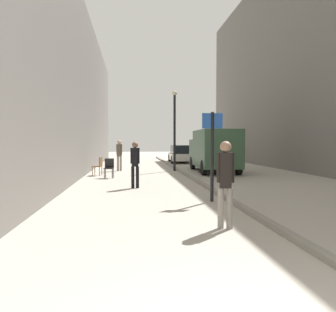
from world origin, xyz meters
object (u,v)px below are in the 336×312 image
(pedestrian_mid_block, at_px, (135,161))
(street_sign_post, at_px, (212,149))
(parked_car, at_px, (181,154))
(lamp_post, at_px, (175,125))
(pedestrian_far_crossing, at_px, (119,153))
(delivery_van, at_px, (214,150))
(cafe_chair_near_window, at_px, (109,167))
(pedestrian_main_foreground, at_px, (225,178))
(cafe_chair_by_doorway, at_px, (99,165))

(pedestrian_mid_block, relative_size, street_sign_post, 0.67)
(pedestrian_mid_block, xyz_separation_m, parked_car, (4.04, 14.16, -0.29))
(pedestrian_mid_block, xyz_separation_m, lamp_post, (2.44, 6.66, 1.72))
(pedestrian_far_crossing, xyz_separation_m, delivery_van, (5.44, -1.33, 0.22))
(delivery_van, distance_m, cafe_chair_near_window, 6.29)
(street_sign_post, bearing_deg, parked_car, -93.49)
(cafe_chair_near_window, bearing_deg, pedestrian_main_foreground, 112.00)
(delivery_van, relative_size, street_sign_post, 1.97)
(pedestrian_main_foreground, distance_m, street_sign_post, 2.90)
(street_sign_post, bearing_deg, lamp_post, -88.83)
(pedestrian_main_foreground, bearing_deg, cafe_chair_by_doorway, 120.58)
(pedestrian_far_crossing, relative_size, street_sign_post, 0.71)
(pedestrian_mid_block, distance_m, lamp_post, 7.30)
(delivery_van, bearing_deg, pedestrian_mid_block, -126.63)
(pedestrian_mid_block, height_order, street_sign_post, street_sign_post)
(delivery_van, bearing_deg, cafe_chair_near_window, -156.06)
(pedestrian_mid_block, distance_m, parked_car, 14.73)
(street_sign_post, xyz_separation_m, cafe_chair_by_doorway, (-3.99, 7.52, -1.00))
(lamp_post, bearing_deg, pedestrian_far_crossing, 172.59)
(delivery_van, distance_m, cafe_chair_by_doorway, 6.55)
(pedestrian_mid_block, distance_m, pedestrian_far_crossing, 7.14)
(pedestrian_mid_block, height_order, parked_car, pedestrian_mid_block)
(parked_car, bearing_deg, cafe_chair_by_doorway, -119.20)
(delivery_van, bearing_deg, pedestrian_far_crossing, 168.23)
(pedestrian_far_crossing, height_order, delivery_van, delivery_van)
(pedestrian_main_foreground, xyz_separation_m, lamp_post, (0.73, 12.37, 1.71))
(parked_car, relative_size, lamp_post, 0.90)
(parked_car, bearing_deg, pedestrian_mid_block, -103.63)
(pedestrian_mid_block, bearing_deg, cafe_chair_by_doorway, -59.05)
(lamp_post, relative_size, cafe_chair_by_doorway, 5.06)
(pedestrian_mid_block, bearing_deg, street_sign_post, 136.73)
(delivery_van, bearing_deg, cafe_chair_by_doorway, -167.98)
(pedestrian_main_foreground, bearing_deg, parked_car, 95.13)
(pedestrian_mid_block, bearing_deg, cafe_chair_near_window, -61.11)
(delivery_van, distance_m, parked_car, 8.45)
(street_sign_post, distance_m, cafe_chair_by_doorway, 8.57)
(pedestrian_mid_block, bearing_deg, delivery_van, -119.01)
(cafe_chair_by_doorway, bearing_deg, cafe_chair_near_window, -140.18)
(delivery_van, distance_m, street_sign_post, 8.98)
(street_sign_post, relative_size, lamp_post, 0.55)
(lamp_post, bearing_deg, pedestrian_mid_block, -110.13)
(parked_car, distance_m, street_sign_post, 17.18)
(parked_car, bearing_deg, pedestrian_far_crossing, -122.28)
(street_sign_post, height_order, cafe_chair_by_doorway, street_sign_post)
(delivery_van, xyz_separation_m, lamp_post, (-2.16, 0.91, 1.44))
(pedestrian_far_crossing, bearing_deg, pedestrian_main_foreground, -57.66)
(parked_car, xyz_separation_m, lamp_post, (-1.59, -7.50, 2.01))
(pedestrian_far_crossing, height_order, lamp_post, lamp_post)
(pedestrian_main_foreground, height_order, street_sign_post, street_sign_post)
(pedestrian_mid_block, distance_m, street_sign_post, 3.67)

